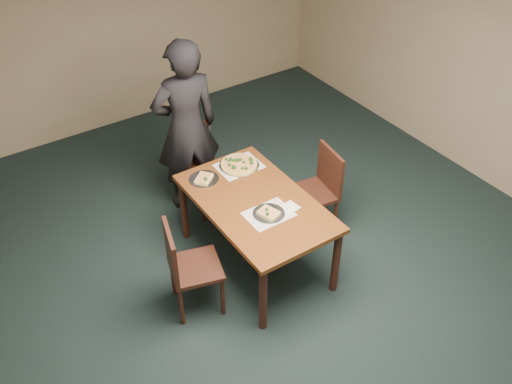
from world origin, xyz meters
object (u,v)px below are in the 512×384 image
chair_far (200,163)px  slice_plate_far (204,179)px  chair_right (319,186)px  chair_left (186,264)px  dining_table (256,209)px  diner (186,127)px  slice_plate_near (269,213)px  pizza_pan (239,164)px

chair_far → slice_plate_far: bearing=-122.0°
chair_right → chair_left: bearing=-74.1°
chair_right → slice_plate_far: (-1.03, 0.45, 0.25)m
dining_table → chair_far: 1.09m
chair_left → diner: bearing=-13.6°
chair_left → dining_table: bearing=-64.4°
diner → slice_plate_near: (0.05, -1.38, -0.17)m
slice_plate_near → slice_plate_far: size_ratio=1.00×
dining_table → chair_right: size_ratio=1.65×
diner → pizza_pan: diner is taller
diner → pizza_pan: 0.69m
dining_table → chair_far: (0.02, 1.08, -0.14)m
dining_table → chair_left: (-0.80, -0.14, -0.14)m
chair_far → diner: diner is taller
chair_far → diner: size_ratio=0.49×
chair_right → slice_plate_far: bearing=-105.3°
pizza_pan → slice_plate_far: 0.39m
chair_left → diner: 1.55m
dining_table → diner: diner is taller
chair_far → pizza_pan: bearing=-83.7°
slice_plate_near → diner: bearing=92.2°
slice_plate_far → chair_left: bearing=-130.4°
dining_table → chair_right: (0.80, 0.08, -0.14)m
chair_left → chair_right: same height
slice_plate_near → slice_plate_far: same height
diner → pizza_pan: bearing=117.1°
chair_far → diner: 0.44m
chair_right → pizza_pan: chair_right is taller
dining_table → chair_right: 0.82m
slice_plate_near → slice_plate_far: (-0.22, 0.74, -0.00)m
pizza_pan → dining_table: bearing=-106.4°
chair_left → diner: (0.73, 1.30, 0.42)m
chair_left → slice_plate_near: (0.79, -0.08, 0.25)m
dining_table → slice_plate_far: 0.59m
chair_far → chair_left: same height
dining_table → diner: size_ratio=0.80×
chair_far → slice_plate_near: (-0.03, -1.29, 0.25)m
chair_left → slice_plate_near: chair_left is taller
chair_far → pizza_pan: size_ratio=2.36×
diner → chair_left: bearing=68.7°
pizza_pan → diner: bearing=109.0°
chair_right → diner: (-0.87, 1.08, 0.42)m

